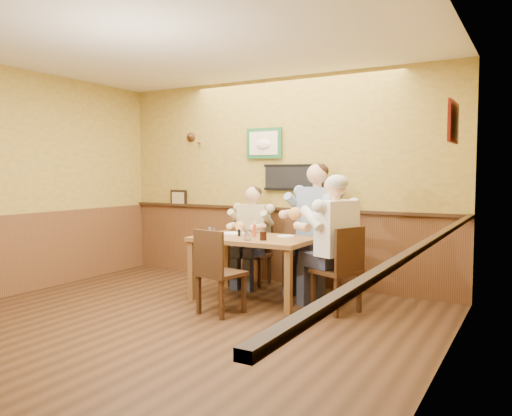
{
  "coord_description": "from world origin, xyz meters",
  "views": [
    {
      "loc": [
        3.14,
        -3.61,
        1.51
      ],
      "look_at": [
        0.25,
        1.45,
        1.1
      ],
      "focal_mm": 35.0,
      "sensor_mm": 36.0,
      "label": 1
    }
  ],
  "objects_px": {
    "chair_back_right": "(318,251)",
    "chair_near_side": "(221,271)",
    "hot_sauce_bottle": "(254,230)",
    "diner_tan_shirt": "(254,241)",
    "water_glass_left": "(212,232)",
    "chair_right_end": "(336,269)",
    "diner_blue_polo": "(318,234)",
    "water_glass_mid": "(248,235)",
    "cola_tumbler": "(263,236)",
    "dining_table": "(254,245)",
    "chair_back_left": "(254,254)",
    "pepper_shaker": "(239,233)",
    "salt_shaker": "(241,233)",
    "diner_white_elder": "(337,251)"
  },
  "relations": [
    {
      "from": "water_glass_mid",
      "to": "dining_table",
      "type": "bearing_deg",
      "value": 104.57
    },
    {
      "from": "diner_blue_polo",
      "to": "chair_near_side",
      "type": "bearing_deg",
      "value": -97.31
    },
    {
      "from": "cola_tumbler",
      "to": "chair_back_left",
      "type": "bearing_deg",
      "value": 125.68
    },
    {
      "from": "dining_table",
      "to": "chair_back_left",
      "type": "xyz_separation_m",
      "value": [
        -0.39,
        0.66,
        -0.24
      ]
    },
    {
      "from": "diner_blue_polo",
      "to": "diner_tan_shirt",
      "type": "bearing_deg",
      "value": -161.46
    },
    {
      "from": "chair_right_end",
      "to": "chair_back_left",
      "type": "bearing_deg",
      "value": -92.01
    },
    {
      "from": "chair_right_end",
      "to": "cola_tumbler",
      "type": "xyz_separation_m",
      "value": [
        -0.8,
        -0.19,
        0.33
      ]
    },
    {
      "from": "chair_back_right",
      "to": "chair_right_end",
      "type": "bearing_deg",
      "value": -44.31
    },
    {
      "from": "chair_right_end",
      "to": "salt_shaker",
      "type": "bearing_deg",
      "value": -67.72
    },
    {
      "from": "diner_tan_shirt",
      "to": "water_glass_left",
      "type": "bearing_deg",
      "value": -96.22
    },
    {
      "from": "diner_blue_polo",
      "to": "cola_tumbler",
      "type": "relative_size",
      "value": 14.25
    },
    {
      "from": "water_glass_mid",
      "to": "hot_sauce_bottle",
      "type": "relative_size",
      "value": 0.74
    },
    {
      "from": "diner_blue_polo",
      "to": "water_glass_left",
      "type": "relative_size",
      "value": 11.79
    },
    {
      "from": "diner_white_elder",
      "to": "chair_near_side",
      "type": "bearing_deg",
      "value": -33.28
    },
    {
      "from": "chair_right_end",
      "to": "cola_tumbler",
      "type": "bearing_deg",
      "value": -53.37
    },
    {
      "from": "chair_back_left",
      "to": "pepper_shaker",
      "type": "bearing_deg",
      "value": -78.47
    },
    {
      "from": "diner_white_elder",
      "to": "salt_shaker",
      "type": "height_order",
      "value": "diner_white_elder"
    },
    {
      "from": "diner_tan_shirt",
      "to": "water_glass_left",
      "type": "relative_size",
      "value": 9.65
    },
    {
      "from": "pepper_shaker",
      "to": "diner_white_elder",
      "type": "bearing_deg",
      "value": 0.37
    },
    {
      "from": "diner_tan_shirt",
      "to": "salt_shaker",
      "type": "height_order",
      "value": "diner_tan_shirt"
    },
    {
      "from": "diner_blue_polo",
      "to": "hot_sauce_bottle",
      "type": "bearing_deg",
      "value": -112.84
    },
    {
      "from": "water_glass_mid",
      "to": "pepper_shaker",
      "type": "distance_m",
      "value": 0.37
    },
    {
      "from": "cola_tumbler",
      "to": "dining_table",
      "type": "bearing_deg",
      "value": 138.14
    },
    {
      "from": "chair_right_end",
      "to": "water_glass_left",
      "type": "distance_m",
      "value": 1.52
    },
    {
      "from": "hot_sauce_bottle",
      "to": "dining_table",
      "type": "bearing_deg",
      "value": -59.53
    },
    {
      "from": "diner_blue_polo",
      "to": "water_glass_mid",
      "type": "height_order",
      "value": "diner_blue_polo"
    },
    {
      "from": "chair_back_right",
      "to": "chair_near_side",
      "type": "relative_size",
      "value": 1.12
    },
    {
      "from": "hot_sauce_bottle",
      "to": "cola_tumbler",
      "type": "bearing_deg",
      "value": -43.31
    },
    {
      "from": "pepper_shaker",
      "to": "diner_blue_polo",
      "type": "bearing_deg",
      "value": 49.73
    },
    {
      "from": "diner_tan_shirt",
      "to": "diner_white_elder",
      "type": "relative_size",
      "value": 0.89
    },
    {
      "from": "hot_sauce_bottle",
      "to": "salt_shaker",
      "type": "xyz_separation_m",
      "value": [
        -0.18,
        -0.02,
        -0.04
      ]
    },
    {
      "from": "diner_white_elder",
      "to": "cola_tumbler",
      "type": "height_order",
      "value": "diner_white_elder"
    },
    {
      "from": "dining_table",
      "to": "cola_tumbler",
      "type": "height_order",
      "value": "cola_tumbler"
    },
    {
      "from": "dining_table",
      "to": "chair_right_end",
      "type": "xyz_separation_m",
      "value": [
        1.04,
        -0.03,
        -0.19
      ]
    },
    {
      "from": "diner_tan_shirt",
      "to": "water_glass_mid",
      "type": "distance_m",
      "value": 1.07
    },
    {
      "from": "cola_tumbler",
      "to": "chair_near_side",
      "type": "bearing_deg",
      "value": -115.81
    },
    {
      "from": "diner_blue_polo",
      "to": "water_glass_left",
      "type": "height_order",
      "value": "diner_blue_polo"
    },
    {
      "from": "water_glass_left",
      "to": "diner_blue_polo",
      "type": "bearing_deg",
      "value": 49.08
    },
    {
      "from": "chair_near_side",
      "to": "cola_tumbler",
      "type": "xyz_separation_m",
      "value": [
        0.24,
        0.5,
        0.34
      ]
    },
    {
      "from": "diner_blue_polo",
      "to": "cola_tumbler",
      "type": "distance_m",
      "value": 1.02
    },
    {
      "from": "dining_table",
      "to": "chair_right_end",
      "type": "bearing_deg",
      "value": -1.38
    },
    {
      "from": "chair_back_left",
      "to": "chair_right_end",
      "type": "relative_size",
      "value": 0.89
    },
    {
      "from": "diner_white_elder",
      "to": "salt_shaker",
      "type": "bearing_deg",
      "value": -67.72
    },
    {
      "from": "chair_back_right",
      "to": "salt_shaker",
      "type": "xyz_separation_m",
      "value": [
        -0.68,
        -0.77,
        0.28
      ]
    },
    {
      "from": "chair_near_side",
      "to": "diner_white_elder",
      "type": "xyz_separation_m",
      "value": [
        1.04,
        0.68,
        0.21
      ]
    },
    {
      "from": "water_glass_mid",
      "to": "salt_shaker",
      "type": "distance_m",
      "value": 0.39
    },
    {
      "from": "chair_right_end",
      "to": "diner_tan_shirt",
      "type": "relative_size",
      "value": 0.78
    },
    {
      "from": "chair_near_side",
      "to": "hot_sauce_bottle",
      "type": "xyz_separation_m",
      "value": [
        -0.01,
        0.73,
        0.37
      ]
    },
    {
      "from": "chair_back_left",
      "to": "pepper_shaker",
      "type": "distance_m",
      "value": 0.81
    },
    {
      "from": "salt_shaker",
      "to": "chair_back_right",
      "type": "bearing_deg",
      "value": 48.59
    }
  ]
}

